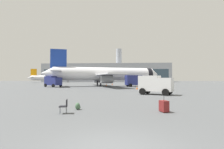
# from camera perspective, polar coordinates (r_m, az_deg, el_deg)

# --- Properties ---
(airplane_at_gate) EXTENTS (34.64, 31.70, 10.50)m
(airplane_at_gate) POSITION_cam_1_polar(r_m,az_deg,el_deg) (53.58, -2.30, 0.17)
(airplane_at_gate) COLOR white
(airplane_at_gate) RESTS_ON ground
(airplane_taxiing) EXTENTS (27.73, 25.23, 8.22)m
(airplane_taxiing) POSITION_cam_1_polar(r_m,az_deg,el_deg) (114.45, -18.57, -1.02)
(airplane_taxiing) COLOR white
(airplane_taxiing) RESTS_ON ground
(service_truck) EXTENTS (5.25, 4.33, 2.90)m
(service_truck) POSITION_cam_1_polar(r_m,az_deg,el_deg) (50.68, -18.23, -1.98)
(service_truck) COLOR navy
(service_truck) RESTS_ON ground
(fuel_truck) EXTENTS (6.44, 4.13, 3.20)m
(fuel_truck) POSITION_cam_1_polar(r_m,az_deg,el_deg) (50.57, 7.63, -1.85)
(fuel_truck) COLOR navy
(fuel_truck) RESTS_ON ground
(cargo_van) EXTENTS (4.83, 3.81, 2.60)m
(cargo_van) POSITION_cam_1_polar(r_m,az_deg,el_deg) (25.24, 13.59, -2.96)
(cargo_van) COLOR white
(cargo_van) RESTS_ON ground
(safety_cone_near) EXTENTS (0.44, 0.44, 0.67)m
(safety_cone_near) POSITION_cam_1_polar(r_m,az_deg,el_deg) (45.64, 9.34, -3.70)
(safety_cone_near) COLOR #F2590C
(safety_cone_near) RESTS_ON ground
(safety_cone_mid) EXTENTS (0.44, 0.44, 0.77)m
(safety_cone_mid) POSITION_cam_1_polar(r_m,az_deg,el_deg) (65.43, 0.07, -3.00)
(safety_cone_mid) COLOR #F2590C
(safety_cone_mid) RESTS_ON ground
(safety_cone_far) EXTENTS (0.44, 0.44, 0.73)m
(safety_cone_far) POSITION_cam_1_polar(r_m,az_deg,el_deg) (38.00, 7.95, -4.11)
(safety_cone_far) COLOR #F2590C
(safety_cone_far) RESTS_ON ground
(safety_cone_outer) EXTENTS (0.44, 0.44, 0.72)m
(safety_cone_outer) POSITION_cam_1_polar(r_m,az_deg,el_deg) (56.93, -1.83, -3.25)
(safety_cone_outer) COLOR #F2590C
(safety_cone_outer) RESTS_ON ground
(rolling_suitcase) EXTENTS (0.59, 0.73, 1.10)m
(rolling_suitcase) POSITION_cam_1_polar(r_m,az_deg,el_deg) (12.17, 16.16, -9.59)
(rolling_suitcase) COLOR maroon
(rolling_suitcase) RESTS_ON ground
(traveller_backpack) EXTENTS (0.36, 0.40, 0.48)m
(traveller_backpack) POSITION_cam_1_polar(r_m,az_deg,el_deg) (12.89, -10.80, -9.88)
(traveller_backpack) COLOR #476B4C
(traveller_backpack) RESTS_ON ground
(gate_chair) EXTENTS (0.57, 0.57, 0.86)m
(gate_chair) POSITION_cam_1_polar(r_m,az_deg,el_deg) (11.62, -14.84, -9.46)
(gate_chair) COLOR black
(gate_chair) RESTS_ON ground
(terminal_building) EXTENTS (97.74, 19.59, 26.02)m
(terminal_building) POSITION_cam_1_polar(r_m,az_deg,el_deg) (142.58, -1.85, 0.54)
(terminal_building) COLOR #9EA3AD
(terminal_building) RESTS_ON ground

